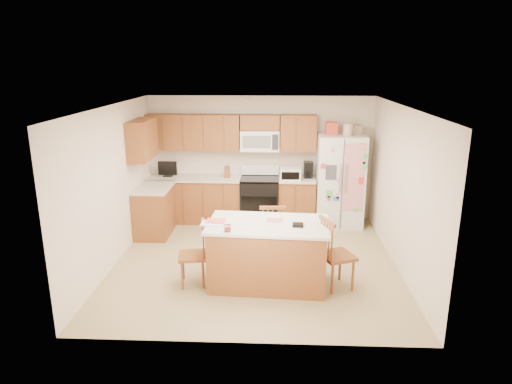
{
  "coord_description": "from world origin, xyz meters",
  "views": [
    {
      "loc": [
        0.31,
        -6.84,
        3.14
      ],
      "look_at": [
        -0.0,
        0.35,
        1.08
      ],
      "focal_mm": 32.0,
      "sensor_mm": 36.0,
      "label": 1
    }
  ],
  "objects_px": {
    "island": "(268,253)",
    "windsor_chair_left": "(194,255)",
    "windsor_chair_back": "(272,235)",
    "stove": "(260,199)",
    "refrigerator": "(340,179)",
    "windsor_chair_right": "(335,255)"
  },
  "relations": [
    {
      "from": "refrigerator",
      "to": "windsor_chair_back",
      "type": "xyz_separation_m",
      "value": [
        -1.3,
        -1.9,
        -0.45
      ]
    },
    {
      "from": "island",
      "to": "windsor_chair_left",
      "type": "height_order",
      "value": "island"
    },
    {
      "from": "stove",
      "to": "windsor_chair_back",
      "type": "bearing_deg",
      "value": -82.07
    },
    {
      "from": "windsor_chair_back",
      "to": "windsor_chair_right",
      "type": "height_order",
      "value": "windsor_chair_right"
    },
    {
      "from": "stove",
      "to": "windsor_chair_right",
      "type": "relative_size",
      "value": 1.07
    },
    {
      "from": "stove",
      "to": "windsor_chair_left",
      "type": "distance_m",
      "value": 2.87
    },
    {
      "from": "windsor_chair_left",
      "to": "windsor_chair_back",
      "type": "bearing_deg",
      "value": 34.59
    },
    {
      "from": "refrigerator",
      "to": "windsor_chair_left",
      "type": "height_order",
      "value": "refrigerator"
    },
    {
      "from": "refrigerator",
      "to": "windsor_chair_back",
      "type": "distance_m",
      "value": 2.34
    },
    {
      "from": "refrigerator",
      "to": "island",
      "type": "bearing_deg",
      "value": -117.3
    },
    {
      "from": "refrigerator",
      "to": "windsor_chair_right",
      "type": "height_order",
      "value": "refrigerator"
    },
    {
      "from": "windsor_chair_left",
      "to": "windsor_chair_right",
      "type": "distance_m",
      "value": 2.03
    },
    {
      "from": "refrigerator",
      "to": "windsor_chair_right",
      "type": "bearing_deg",
      "value": -98.27
    },
    {
      "from": "windsor_chair_right",
      "to": "refrigerator",
      "type": "bearing_deg",
      "value": 81.73
    },
    {
      "from": "island",
      "to": "windsor_chair_back",
      "type": "height_order",
      "value": "island"
    },
    {
      "from": "stove",
      "to": "refrigerator",
      "type": "height_order",
      "value": "refrigerator"
    },
    {
      "from": "windsor_chair_left",
      "to": "windsor_chair_back",
      "type": "distance_m",
      "value": 1.37
    },
    {
      "from": "windsor_chair_back",
      "to": "windsor_chair_right",
      "type": "distance_m",
      "value": 1.21
    },
    {
      "from": "island",
      "to": "windsor_chair_back",
      "type": "xyz_separation_m",
      "value": [
        0.06,
        0.72,
        0.0
      ]
    },
    {
      "from": "island",
      "to": "windsor_chair_back",
      "type": "relative_size",
      "value": 1.82
    },
    {
      "from": "windsor_chair_back",
      "to": "island",
      "type": "bearing_deg",
      "value": -94.49
    },
    {
      "from": "island",
      "to": "windsor_chair_back",
      "type": "distance_m",
      "value": 0.73
    }
  ]
}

